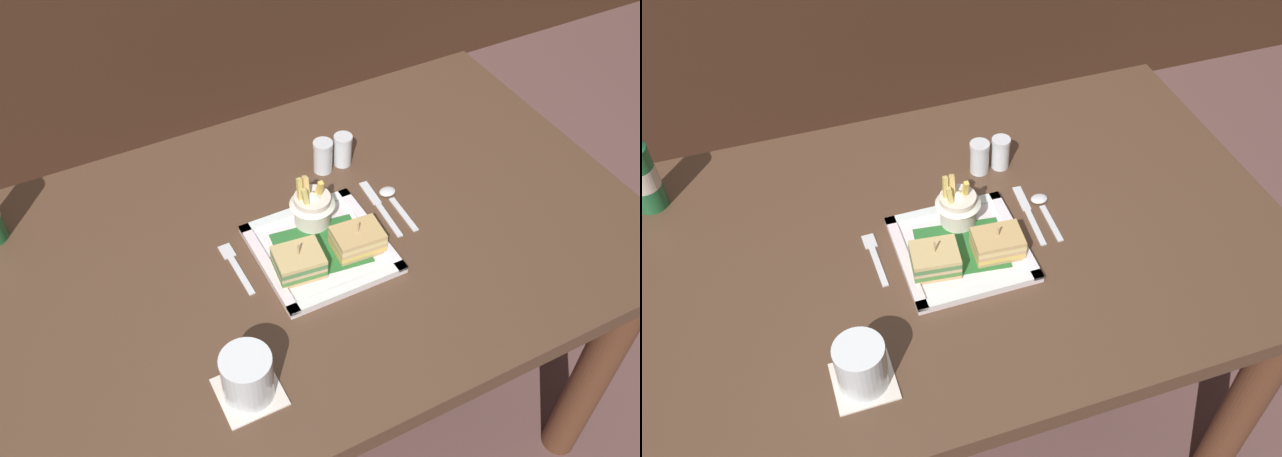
{
  "view_description": "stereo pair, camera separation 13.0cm",
  "coord_description": "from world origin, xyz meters",
  "views": [
    {
      "loc": [
        -0.42,
        -0.82,
        1.75
      ],
      "look_at": [
        -0.01,
        -0.02,
        0.81
      ],
      "focal_mm": 38.57,
      "sensor_mm": 36.0,
      "label": 1
    },
    {
      "loc": [
        -0.3,
        -0.87,
        1.75
      ],
      "look_at": [
        -0.01,
        -0.02,
        0.81
      ],
      "focal_mm": 38.57,
      "sensor_mm": 36.0,
      "label": 2
    }
  ],
  "objects": [
    {
      "name": "ground_plane",
      "position": [
        0.0,
        0.0,
        0.0
      ],
      "size": [
        6.0,
        6.0,
        0.0
      ],
      "primitive_type": "plane",
      "color": "brown"
    },
    {
      "name": "dining_table",
      "position": [
        0.0,
        0.0,
        0.63
      ],
      "size": [
        1.28,
        0.83,
        0.77
      ],
      "color": "#513726",
      "rests_on": "ground_plane"
    },
    {
      "name": "square_plate",
      "position": [
        -0.02,
        -0.04,
        0.78
      ],
      "size": [
        0.24,
        0.24,
        0.02
      ],
      "color": "white",
      "rests_on": "dining_table"
    },
    {
      "name": "sandwich_half_left",
      "position": [
        -0.08,
        -0.07,
        0.8
      ],
      "size": [
        0.09,
        0.08,
        0.07
      ],
      "color": "tan",
      "rests_on": "square_plate"
    },
    {
      "name": "sandwich_half_right",
      "position": [
        0.04,
        -0.07,
        0.8
      ],
      "size": [
        0.1,
        0.07,
        0.07
      ],
      "color": "tan",
      "rests_on": "square_plate"
    },
    {
      "name": "fries_cup",
      "position": [
        0.0,
        0.03,
        0.83
      ],
      "size": [
        0.09,
        0.09,
        0.11
      ],
      "color": "silver",
      "rests_on": "square_plate"
    },
    {
      "name": "drink_coaster",
      "position": [
        -0.26,
        -0.26,
        0.77
      ],
      "size": [
        0.1,
        0.1,
        0.0
      ],
      "primitive_type": "cube",
      "color": "silver",
      "rests_on": "dining_table"
    },
    {
      "name": "water_glass",
      "position": [
        -0.26,
        -0.26,
        0.81
      ],
      "size": [
        0.08,
        0.08,
        0.09
      ],
      "color": "silver",
      "rests_on": "dining_table"
    },
    {
      "name": "fork",
      "position": [
        -0.18,
        -0.0,
        0.77
      ],
      "size": [
        0.02,
        0.14,
        0.0
      ],
      "color": "silver",
      "rests_on": "dining_table"
    },
    {
      "name": "knife",
      "position": [
        0.14,
        0.01,
        0.77
      ],
      "size": [
        0.03,
        0.17,
        0.0
      ],
      "color": "silver",
      "rests_on": "dining_table"
    },
    {
      "name": "spoon",
      "position": [
        0.18,
        0.02,
        0.78
      ],
      "size": [
        0.03,
        0.13,
        0.01
      ],
      "color": "silver",
      "rests_on": "dining_table"
    },
    {
      "name": "salt_shaker",
      "position": [
        0.09,
        0.17,
        0.8
      ],
      "size": [
        0.04,
        0.04,
        0.07
      ],
      "color": "silver",
      "rests_on": "dining_table"
    },
    {
      "name": "pepper_shaker",
      "position": [
        0.14,
        0.17,
        0.8
      ],
      "size": [
        0.04,
        0.04,
        0.07
      ],
      "color": "silver",
      "rests_on": "dining_table"
    }
  ]
}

